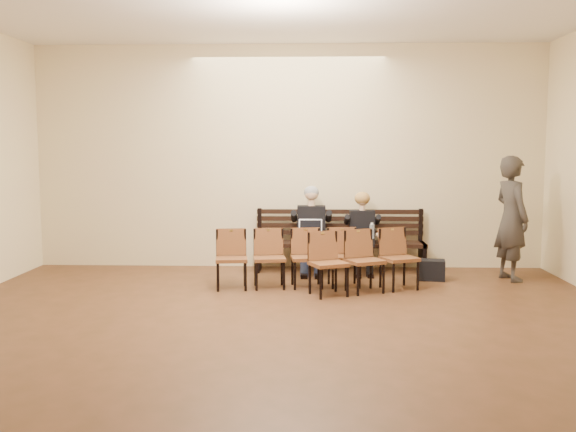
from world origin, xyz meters
The scene contains 11 objects.
ground centered at (0.00, 0.00, 0.00)m, with size 10.00×10.00×0.00m, color brown.
room_walls centered at (0.00, 0.79, 2.54)m, with size 8.02×10.01×3.51m.
bench centered at (0.81, 4.65, 0.23)m, with size 2.60×0.90×0.45m, color black.
seated_man centered at (0.36, 4.53, 0.64)m, with size 0.53×0.74×1.28m, color black, non-canonical shape.
seated_woman centered at (1.14, 4.53, 0.54)m, with size 0.47×0.65×1.09m, color black, non-canonical shape.
laptop centered at (0.35, 4.30, 0.58)m, with size 0.35×0.28×0.25m, color silver.
water_bottle centered at (1.26, 4.24, 0.57)m, with size 0.07×0.07×0.24m, color silver.
bag centered at (2.08, 4.01, 0.15)m, with size 0.40×0.27×0.29m, color black.
passerby centered at (3.22, 4.05, 1.03)m, with size 0.75×0.49×2.05m, color #35302B.
chair_row_front centered at (0.05, 3.43, 0.40)m, with size 1.96×0.44×0.80m, color brown.
chair_row_back centered at (1.07, 3.18, 0.41)m, with size 1.48×0.45×0.82m, color brown.
Camera 1 is at (0.35, -5.14, 1.88)m, focal length 40.00 mm.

